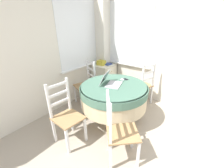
{
  "coord_description": "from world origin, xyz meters",
  "views": [
    {
      "loc": [
        -1.03,
        0.17,
        1.81
      ],
      "look_at": [
        1.13,
        1.7,
        0.66
      ],
      "focal_mm": 24.0,
      "sensor_mm": 36.0,
      "label": 1
    }
  ],
  "objects_px": {
    "computer_mouse": "(122,80)",
    "dining_chair_camera_near": "(119,132)",
    "corner_cabinet": "(104,78)",
    "storage_box": "(101,63)",
    "book_on_cabinet": "(107,64)",
    "dining_chair_near_right_window": "(143,85)",
    "dining_chair_near_back_window": "(87,84)",
    "round_dining_table": "(114,94)",
    "dining_chair_left_flank": "(66,116)",
    "cell_phone": "(126,79)",
    "laptop": "(111,82)"
  },
  "relations": [
    {
      "from": "round_dining_table",
      "to": "computer_mouse",
      "type": "relative_size",
      "value": 14.8
    },
    {
      "from": "computer_mouse",
      "to": "dining_chair_near_right_window",
      "type": "height_order",
      "value": "dining_chair_near_right_window"
    },
    {
      "from": "dining_chair_left_flank",
      "to": "storage_box",
      "type": "xyz_separation_m",
      "value": [
        1.72,
        0.69,
        0.33
      ]
    },
    {
      "from": "round_dining_table",
      "to": "dining_chair_camera_near",
      "type": "xyz_separation_m",
      "value": [
        -0.71,
        -0.57,
        -0.09
      ]
    },
    {
      "from": "book_on_cabinet",
      "to": "corner_cabinet",
      "type": "bearing_deg",
      "value": 140.28
    },
    {
      "from": "computer_mouse",
      "to": "dining_chair_near_right_window",
      "type": "relative_size",
      "value": 0.08
    },
    {
      "from": "dining_chair_left_flank",
      "to": "dining_chair_near_back_window",
      "type": "bearing_deg",
      "value": 29.27
    },
    {
      "from": "cell_phone",
      "to": "corner_cabinet",
      "type": "distance_m",
      "value": 1.18
    },
    {
      "from": "round_dining_table",
      "to": "corner_cabinet",
      "type": "bearing_deg",
      "value": 45.91
    },
    {
      "from": "dining_chair_near_back_window",
      "to": "dining_chair_near_right_window",
      "type": "distance_m",
      "value": 1.27
    },
    {
      "from": "laptop",
      "to": "dining_chair_near_right_window",
      "type": "distance_m",
      "value": 0.98
    },
    {
      "from": "corner_cabinet",
      "to": "storage_box",
      "type": "bearing_deg",
      "value": 147.24
    },
    {
      "from": "round_dining_table",
      "to": "dining_chair_left_flank",
      "type": "height_order",
      "value": "dining_chair_left_flank"
    },
    {
      "from": "round_dining_table",
      "to": "book_on_cabinet",
      "type": "height_order",
      "value": "book_on_cabinet"
    },
    {
      "from": "dining_chair_left_flank",
      "to": "cell_phone",
      "type": "bearing_deg",
      "value": -14.39
    },
    {
      "from": "laptop",
      "to": "computer_mouse",
      "type": "height_order",
      "value": "laptop"
    },
    {
      "from": "dining_chair_camera_near",
      "to": "corner_cabinet",
      "type": "bearing_deg",
      "value": 42.99
    },
    {
      "from": "corner_cabinet",
      "to": "storage_box",
      "type": "xyz_separation_m",
      "value": [
        -0.06,
        0.04,
        0.42
      ]
    },
    {
      "from": "round_dining_table",
      "to": "dining_chair_near_back_window",
      "type": "relative_size",
      "value": 1.23
    },
    {
      "from": "computer_mouse",
      "to": "laptop",
      "type": "bearing_deg",
      "value": 165.02
    },
    {
      "from": "computer_mouse",
      "to": "storage_box",
      "type": "xyz_separation_m",
      "value": [
        0.6,
        0.99,
        0.04
      ]
    },
    {
      "from": "dining_chair_near_back_window",
      "to": "corner_cabinet",
      "type": "bearing_deg",
      "value": 5.26
    },
    {
      "from": "round_dining_table",
      "to": "laptop",
      "type": "xyz_separation_m",
      "value": [
        -0.01,
        0.06,
        0.23
      ]
    },
    {
      "from": "computer_mouse",
      "to": "book_on_cabinet",
      "type": "height_order",
      "value": "computer_mouse"
    },
    {
      "from": "cell_phone",
      "to": "storage_box",
      "type": "relative_size",
      "value": 0.6
    },
    {
      "from": "cell_phone",
      "to": "dining_chair_near_back_window",
      "type": "bearing_deg",
      "value": 101.15
    },
    {
      "from": "dining_chair_near_right_window",
      "to": "corner_cabinet",
      "type": "bearing_deg",
      "value": 88.07
    },
    {
      "from": "dining_chair_near_back_window",
      "to": "corner_cabinet",
      "type": "xyz_separation_m",
      "value": [
        0.73,
        0.07,
        -0.09
      ]
    },
    {
      "from": "dining_chair_near_right_window",
      "to": "book_on_cabinet",
      "type": "distance_m",
      "value": 1.12
    },
    {
      "from": "dining_chair_left_flank",
      "to": "corner_cabinet",
      "type": "distance_m",
      "value": 1.9
    },
    {
      "from": "corner_cabinet",
      "to": "dining_chair_near_right_window",
      "type": "bearing_deg",
      "value": -91.93
    },
    {
      "from": "dining_chair_near_back_window",
      "to": "corner_cabinet",
      "type": "distance_m",
      "value": 0.74
    },
    {
      "from": "dining_chair_near_back_window",
      "to": "corner_cabinet",
      "type": "height_order",
      "value": "dining_chair_near_back_window"
    },
    {
      "from": "dining_chair_near_back_window",
      "to": "storage_box",
      "type": "xyz_separation_m",
      "value": [
        0.67,
        0.11,
        0.33
      ]
    },
    {
      "from": "cell_phone",
      "to": "dining_chair_camera_near",
      "type": "bearing_deg",
      "value": -153.15
    },
    {
      "from": "computer_mouse",
      "to": "dining_chair_camera_near",
      "type": "distance_m",
      "value": 1.15
    },
    {
      "from": "storage_box",
      "to": "dining_chair_left_flank",
      "type": "bearing_deg",
      "value": -158.08
    },
    {
      "from": "dining_chair_near_back_window",
      "to": "dining_chair_near_right_window",
      "type": "xyz_separation_m",
      "value": [
        0.69,
        -1.06,
        0.0
      ]
    },
    {
      "from": "dining_chair_camera_near",
      "to": "book_on_cabinet",
      "type": "distance_m",
      "value": 2.25
    },
    {
      "from": "computer_mouse",
      "to": "dining_chair_camera_near",
      "type": "height_order",
      "value": "dining_chair_camera_near"
    },
    {
      "from": "laptop",
      "to": "computer_mouse",
      "type": "bearing_deg",
      "value": -14.98
    },
    {
      "from": "computer_mouse",
      "to": "dining_chair_camera_near",
      "type": "relative_size",
      "value": 0.08
    },
    {
      "from": "dining_chair_near_right_window",
      "to": "corner_cabinet",
      "type": "relative_size",
      "value": 1.36
    },
    {
      "from": "cell_phone",
      "to": "storage_box",
      "type": "height_order",
      "value": "storage_box"
    },
    {
      "from": "corner_cabinet",
      "to": "computer_mouse",
      "type": "bearing_deg",
      "value": -124.38
    },
    {
      "from": "computer_mouse",
      "to": "dining_chair_near_back_window",
      "type": "relative_size",
      "value": 0.08
    },
    {
      "from": "laptop",
      "to": "dining_chair_near_right_window",
      "type": "bearing_deg",
      "value": -15.37
    },
    {
      "from": "dining_chair_near_right_window",
      "to": "storage_box",
      "type": "bearing_deg",
      "value": 91.01
    },
    {
      "from": "dining_chair_near_back_window",
      "to": "book_on_cabinet",
      "type": "xyz_separation_m",
      "value": [
        0.79,
        0.02,
        0.29
      ]
    },
    {
      "from": "dining_chair_near_right_window",
      "to": "dining_chair_near_back_window",
      "type": "bearing_deg",
      "value": 123.25
    }
  ]
}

